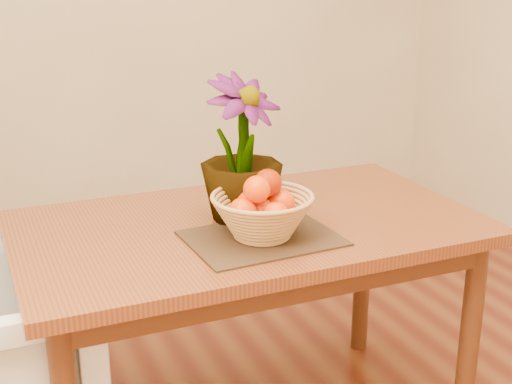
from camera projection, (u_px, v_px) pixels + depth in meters
name	position (u px, v px, depth m)	size (l,w,h in m)	color
table	(249.00, 248.00, 2.20)	(1.40, 0.80, 0.75)	brown
placemat	(262.00, 238.00, 2.03)	(0.42, 0.31, 0.01)	#392514
wicker_basket	(262.00, 218.00, 2.01)	(0.29, 0.29, 0.12)	tan
orange_pile	(263.00, 199.00, 2.00)	(0.21, 0.20, 0.14)	#E64403
potted_plant	(241.00, 150.00, 2.11)	(0.25, 0.25, 0.44)	#1A4413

